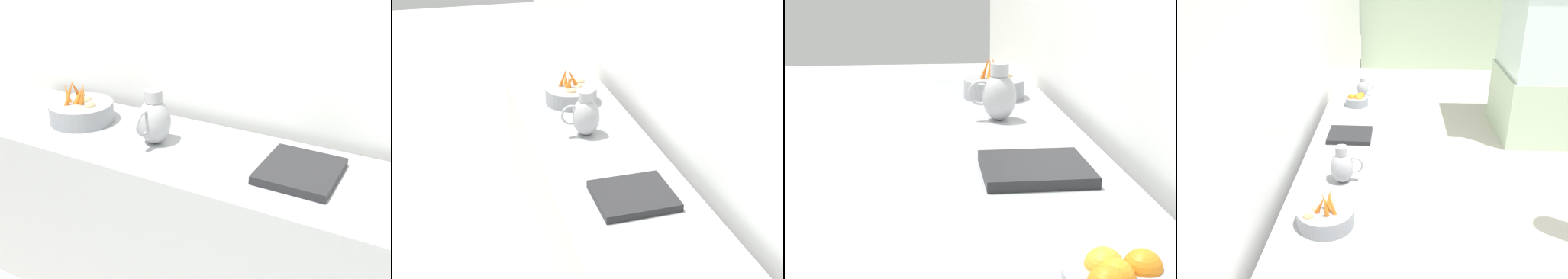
{
  "view_description": "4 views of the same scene",
  "coord_description": "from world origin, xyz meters",
  "views": [
    {
      "loc": [
        0.14,
        0.5,
        1.83
      ],
      "look_at": [
        -1.43,
        -0.38,
        0.99
      ],
      "focal_mm": 44.55,
      "sensor_mm": 36.0,
      "label": 1
    },
    {
      "loc": [
        -0.82,
        1.85,
        2.16
      ],
      "look_at": [
        -1.41,
        -0.2,
        1.08
      ],
      "focal_mm": 48.43,
      "sensor_mm": 36.0,
      "label": 2
    },
    {
      "loc": [
        -1.22,
        1.55,
        1.47
      ],
      "look_at": [
        -1.38,
        -0.08,
        0.97
      ],
      "focal_mm": 47.15,
      "sensor_mm": 36.0,
      "label": 3
    },
    {
      "loc": [
        -1.17,
        -3.03,
        2.34
      ],
      "look_at": [
        -1.35,
        -0.25,
        1.0
      ],
      "focal_mm": 39.41,
      "sensor_mm": 36.0,
      "label": 4
    }
  ],
  "objects": [
    {
      "name": "prep_counter",
      "position": [
        -1.53,
        -0.23,
        0.44
      ],
      "size": [
        0.62,
        2.84,
        0.88
      ],
      "primitive_type": "cube",
      "color": "#9EA0A5",
      "rests_on": "ground_plane"
    },
    {
      "name": "metal_pitcher_tall",
      "position": [
        -1.52,
        -0.64,
        1.0
      ],
      "size": [
        0.21,
        0.15,
        0.25
      ],
      "color": "#A3A3A8",
      "rests_on": "prep_counter"
    },
    {
      "name": "counter_sink_basin",
      "position": [
        -1.55,
        0.04,
        0.9
      ],
      "size": [
        0.34,
        0.3,
        0.04
      ],
      "primitive_type": "cube",
      "color": "#232326",
      "rests_on": "prep_counter"
    },
    {
      "name": "vegetable_colander",
      "position": [
        -1.55,
        -1.1,
        0.94
      ],
      "size": [
        0.32,
        0.32,
        0.23
      ],
      "color": "gray",
      "rests_on": "prep_counter"
    }
  ]
}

